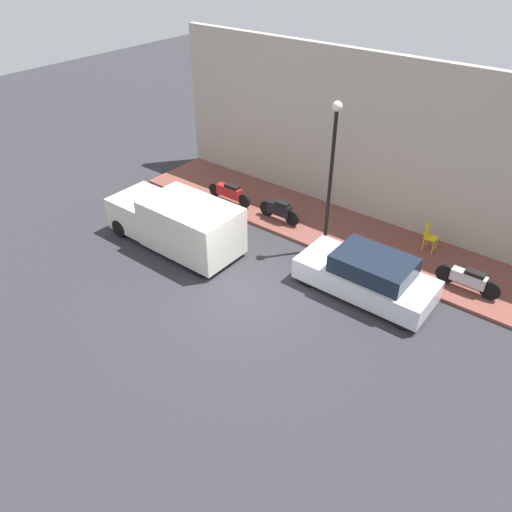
{
  "coord_description": "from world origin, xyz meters",
  "views": [
    {
      "loc": [
        -9.21,
        -7.61,
        9.7
      ],
      "look_at": [
        1.2,
        0.56,
        0.6
      ],
      "focal_mm": 35.0,
      "sensor_mm": 36.0,
      "label": 1
    }
  ],
  "objects_px": {
    "parked_car": "(367,275)",
    "motorcycle_black": "(280,210)",
    "delivery_van": "(176,222)",
    "cafe_chair": "(429,235)",
    "motorcycle_red": "(230,192)",
    "scooter_silver": "(469,279)",
    "streetlamp": "(332,162)"
  },
  "relations": [
    {
      "from": "motorcycle_red",
      "to": "motorcycle_black",
      "type": "bearing_deg",
      "value": -89.49
    },
    {
      "from": "parked_car",
      "to": "motorcycle_red",
      "type": "relative_size",
      "value": 1.99
    },
    {
      "from": "motorcycle_black",
      "to": "cafe_chair",
      "type": "relative_size",
      "value": 1.83
    },
    {
      "from": "delivery_van",
      "to": "cafe_chair",
      "type": "xyz_separation_m",
      "value": [
        4.99,
        -7.13,
        -0.26
      ]
    },
    {
      "from": "parked_car",
      "to": "motorcycle_black",
      "type": "height_order",
      "value": "parked_car"
    },
    {
      "from": "parked_car",
      "to": "cafe_chair",
      "type": "xyz_separation_m",
      "value": [
        3.37,
        -0.59,
        0.01
      ]
    },
    {
      "from": "delivery_van",
      "to": "cafe_chair",
      "type": "bearing_deg",
      "value": -55.01
    },
    {
      "from": "motorcycle_red",
      "to": "cafe_chair",
      "type": "height_order",
      "value": "cafe_chair"
    },
    {
      "from": "motorcycle_red",
      "to": "streetlamp",
      "type": "xyz_separation_m",
      "value": [
        -0.49,
        -4.76,
        2.76
      ]
    },
    {
      "from": "scooter_silver",
      "to": "cafe_chair",
      "type": "height_order",
      "value": "cafe_chair"
    },
    {
      "from": "motorcycle_red",
      "to": "parked_car",
      "type": "bearing_deg",
      "value": -104.22
    },
    {
      "from": "parked_car",
      "to": "scooter_silver",
      "type": "xyz_separation_m",
      "value": [
        1.91,
        -2.45,
        -0.13
      ]
    },
    {
      "from": "scooter_silver",
      "to": "motorcycle_red",
      "type": "height_order",
      "value": "motorcycle_red"
    },
    {
      "from": "motorcycle_red",
      "to": "motorcycle_black",
      "type": "relative_size",
      "value": 1.18
    },
    {
      "from": "delivery_van",
      "to": "scooter_silver",
      "type": "relative_size",
      "value": 2.55
    },
    {
      "from": "streetlamp",
      "to": "motorcycle_black",
      "type": "bearing_deg",
      "value": 77.47
    },
    {
      "from": "parked_car",
      "to": "streetlamp",
      "type": "height_order",
      "value": "streetlamp"
    },
    {
      "from": "parked_car",
      "to": "motorcycle_red",
      "type": "bearing_deg",
      "value": 75.78
    },
    {
      "from": "delivery_van",
      "to": "scooter_silver",
      "type": "xyz_separation_m",
      "value": [
        3.54,
        -8.99,
        -0.4
      ]
    },
    {
      "from": "scooter_silver",
      "to": "motorcycle_black",
      "type": "distance_m",
      "value": 7.02
    },
    {
      "from": "motorcycle_black",
      "to": "delivery_van",
      "type": "bearing_deg",
      "value": 150.17
    },
    {
      "from": "scooter_silver",
      "to": "streetlamp",
      "type": "relative_size",
      "value": 0.39
    },
    {
      "from": "parked_car",
      "to": "streetlamp",
      "type": "xyz_separation_m",
      "value": [
        1.29,
        2.27,
        2.63
      ]
    },
    {
      "from": "parked_car",
      "to": "cafe_chair",
      "type": "distance_m",
      "value": 3.42
    },
    {
      "from": "streetlamp",
      "to": "cafe_chair",
      "type": "xyz_separation_m",
      "value": [
        2.07,
        -2.86,
        -2.63
      ]
    },
    {
      "from": "motorcycle_red",
      "to": "streetlamp",
      "type": "height_order",
      "value": "streetlamp"
    },
    {
      "from": "motorcycle_red",
      "to": "scooter_silver",
      "type": "bearing_deg",
      "value": -89.21
    },
    {
      "from": "scooter_silver",
      "to": "cafe_chair",
      "type": "bearing_deg",
      "value": 51.93
    },
    {
      "from": "parked_car",
      "to": "cafe_chair",
      "type": "relative_size",
      "value": 4.3
    },
    {
      "from": "motorcycle_black",
      "to": "scooter_silver",
      "type": "bearing_deg",
      "value": -89.12
    },
    {
      "from": "parked_car",
      "to": "motorcycle_black",
      "type": "xyz_separation_m",
      "value": [
        1.8,
        4.58,
        -0.11
      ]
    },
    {
      "from": "motorcycle_red",
      "to": "streetlamp",
      "type": "distance_m",
      "value": 5.52
    }
  ]
}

